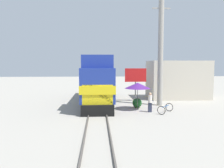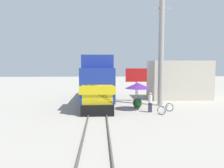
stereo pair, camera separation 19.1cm
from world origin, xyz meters
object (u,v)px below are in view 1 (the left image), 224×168
(locomotive, at_px, (98,84))
(utility_pole, at_px, (161,51))
(bicycle, at_px, (165,109))
(vendor_umbrella, at_px, (138,86))
(billboard_sign, at_px, (136,77))
(person_bystander, at_px, (150,101))

(locomotive, xyz_separation_m, utility_pole, (6.28, -2.12, 3.44))
(utility_pole, height_order, bicycle, utility_pole)
(vendor_umbrella, distance_m, bicycle, 3.20)
(locomotive, bearing_deg, billboard_sign, 7.61)
(utility_pole, bearing_deg, billboard_sign, 126.89)
(utility_pole, bearing_deg, locomotive, 161.37)
(locomotive, distance_m, bicycle, 8.24)
(vendor_umbrella, bearing_deg, utility_pole, 37.20)
(locomotive, height_order, bicycle, locomotive)
(utility_pole, xyz_separation_m, person_bystander, (-1.75, -3.13, -4.57))
(utility_pole, height_order, billboard_sign, utility_pole)
(locomotive, distance_m, utility_pole, 7.47)
(utility_pole, height_order, vendor_umbrella, utility_pole)
(bicycle, bearing_deg, utility_pole, -58.32)
(locomotive, bearing_deg, vendor_umbrella, -48.64)
(vendor_umbrella, distance_m, person_bystander, 1.92)
(locomotive, height_order, vendor_umbrella, locomotive)
(person_bystander, relative_size, bicycle, 0.95)
(vendor_umbrella, bearing_deg, person_bystander, -51.21)
(vendor_umbrella, bearing_deg, bicycle, -35.15)
(locomotive, relative_size, person_bystander, 8.37)
(utility_pole, distance_m, vendor_umbrella, 4.67)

